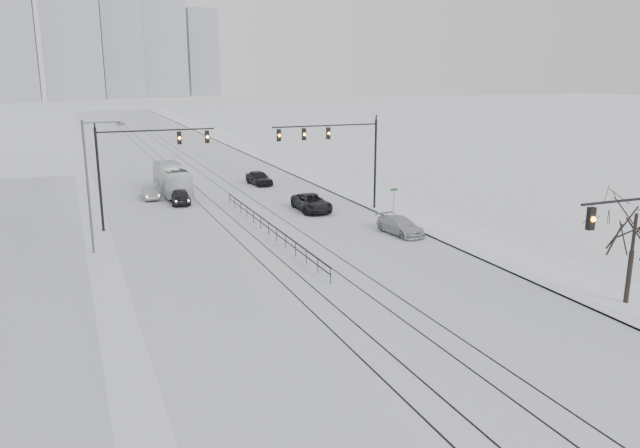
{
  "coord_description": "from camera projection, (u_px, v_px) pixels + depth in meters",
  "views": [
    {
      "loc": [
        -13.57,
        -13.69,
        12.15
      ],
      "look_at": [
        0.05,
        19.77,
        3.2
      ],
      "focal_mm": 35.0,
      "sensor_mm": 36.0,
      "label": 1
    }
  ],
  "objects": [
    {
      "name": "road",
      "position": [
        192.0,
        175.0,
        74.14
      ],
      "size": [
        22.0,
        260.0,
        0.02
      ],
      "primitive_type": "cube",
      "color": "silver",
      "rests_on": "ground"
    },
    {
      "name": "sidewalk_east",
      "position": [
        299.0,
        168.0,
        79.06
      ],
      "size": [
        5.0,
        260.0,
        0.16
      ],
      "primitive_type": "cube",
      "color": "white",
      "rests_on": "ground"
    },
    {
      "name": "curb",
      "position": [
        280.0,
        169.0,
        78.17
      ],
      "size": [
        0.1,
        260.0,
        0.12
      ],
      "primitive_type": "cube",
      "color": "gray",
      "rests_on": "ground"
    },
    {
      "name": "tram_rails",
      "position": [
        235.0,
        208.0,
        56.15
      ],
      "size": [
        5.3,
        180.0,
        0.01
      ],
      "color": "black",
      "rests_on": "ground"
    },
    {
      "name": "skyline",
      "position": [
        103.0,
        24.0,
        260.68
      ],
      "size": [
        96.0,
        48.0,
        72.0
      ],
      "color": "#9B9EAA",
      "rests_on": "ground"
    },
    {
      "name": "traffic_mast_ne",
      "position": [
        341.0,
        147.0,
        53.25
      ],
      "size": [
        9.6,
        0.37,
        8.0
      ],
      "color": "black",
      "rests_on": "ground"
    },
    {
      "name": "traffic_mast_nw",
      "position": [
        138.0,
        157.0,
        48.1
      ],
      "size": [
        9.1,
        0.37,
        8.0
      ],
      "color": "black",
      "rests_on": "ground"
    },
    {
      "name": "street_light_west",
      "position": [
        92.0,
        177.0,
        41.45
      ],
      "size": [
        2.73,
        0.25,
        9.0
      ],
      "color": "#595B60",
      "rests_on": "ground"
    },
    {
      "name": "bare_tree",
      "position": [
        635.0,
        223.0,
        32.03
      ],
      "size": [
        4.4,
        4.4,
        6.1
      ],
      "color": "black",
      "rests_on": "ground"
    },
    {
      "name": "median_fence",
      "position": [
        268.0,
        228.0,
        47.04
      ],
      "size": [
        0.06,
        24.0,
        1.0
      ],
      "color": "black",
      "rests_on": "ground"
    },
    {
      "name": "street_sign",
      "position": [
        394.0,
        198.0,
        52.89
      ],
      "size": [
        0.7,
        0.06,
        2.4
      ],
      "color": "#595B60",
      "rests_on": "ground"
    },
    {
      "name": "sedan_sb_inner",
      "position": [
        180.0,
        196.0,
        57.92
      ],
      "size": [
        2.04,
        4.39,
        1.45
      ],
      "primitive_type": "imported",
      "rotation": [
        0.0,
        0.0,
        3.07
      ],
      "color": "black",
      "rests_on": "ground"
    },
    {
      "name": "sedan_sb_outer",
      "position": [
        150.0,
        193.0,
        60.03
      ],
      "size": [
        1.36,
        3.77,
        1.24
      ],
      "primitive_type": "imported",
      "rotation": [
        0.0,
        0.0,
        3.16
      ],
      "color": "#94959A",
      "rests_on": "ground"
    },
    {
      "name": "sedan_nb_front",
      "position": [
        312.0,
        203.0,
        54.97
      ],
      "size": [
        2.64,
        5.44,
        1.49
      ],
      "primitive_type": "imported",
      "rotation": [
        0.0,
        0.0,
        -0.03
      ],
      "color": "black",
      "rests_on": "ground"
    },
    {
      "name": "sedan_nb_right",
      "position": [
        400.0,
        226.0,
        47.18
      ],
      "size": [
        2.38,
        4.74,
        1.32
      ],
      "primitive_type": "imported",
      "rotation": [
        0.0,
        0.0,
        0.12
      ],
      "color": "#B1B3B9",
      "rests_on": "ground"
    },
    {
      "name": "sedan_nb_far",
      "position": [
        259.0,
        178.0,
        67.55
      ],
      "size": [
        2.26,
        4.59,
        1.51
      ],
      "primitive_type": "imported",
      "rotation": [
        0.0,
        0.0,
        0.11
      ],
      "color": "black",
      "rests_on": "ground"
    },
    {
      "name": "box_truck",
      "position": [
        172.0,
        179.0,
        62.7
      ],
      "size": [
        2.42,
        10.33,
        2.88
      ],
      "primitive_type": "imported",
      "rotation": [
        0.0,
        0.0,
        3.14
      ],
      "color": "white",
      "rests_on": "ground"
    }
  ]
}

